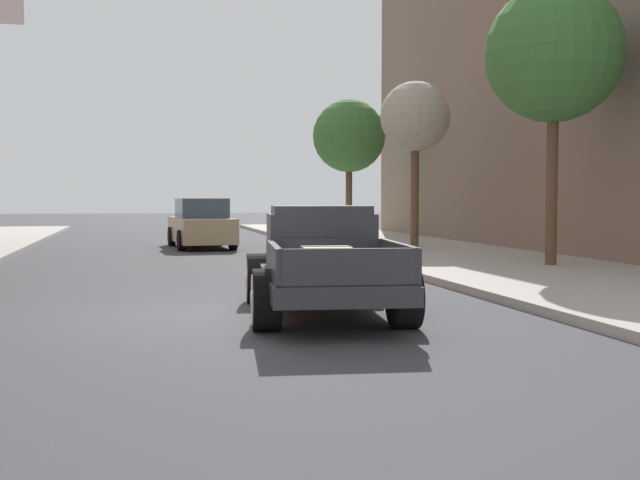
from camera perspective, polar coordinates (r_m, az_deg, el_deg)
ground_plane at (r=11.70m, az=-7.45°, el=-5.30°), size 140.00×140.00×0.00m
hotrod_truck_gunmetal at (r=11.72m, az=0.09°, el=-1.55°), size 2.54×5.07×1.58m
car_background_tan at (r=26.52m, az=-8.58°, el=1.09°), size 2.09×4.41×1.65m
street_tree_nearest at (r=19.09m, az=16.56°, el=12.74°), size 3.12×3.12×6.37m
street_tree_second at (r=24.88m, az=6.90°, el=8.75°), size 2.18×2.18×5.13m
street_tree_third at (r=31.57m, az=2.12°, el=7.50°), size 2.88×2.88×5.41m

